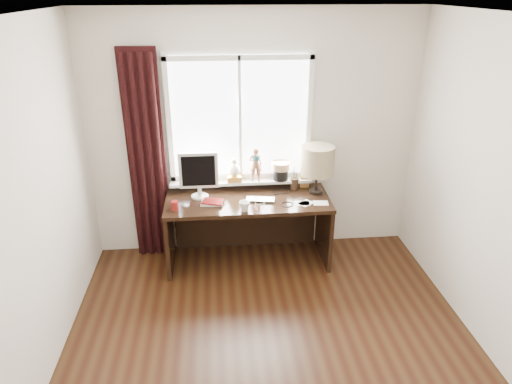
{
  "coord_description": "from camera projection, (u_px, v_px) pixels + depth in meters",
  "views": [
    {
      "loc": [
        -0.41,
        -2.63,
        2.77
      ],
      "look_at": [
        -0.05,
        1.25,
        1.0
      ],
      "focal_mm": 32.0,
      "sensor_mm": 36.0,
      "label": 1
    }
  ],
  "objects": [
    {
      "name": "desk",
      "position": [
        247.0,
        216.0,
        4.91
      ],
      "size": [
        1.7,
        0.7,
        0.75
      ],
      "color": "black",
      "rests_on": "floor"
    },
    {
      "name": "ceiling",
      "position": [
        286.0,
        20.0,
        2.49
      ],
      "size": [
        3.5,
        4.0,
        0.0
      ],
      "primitive_type": "cube",
      "color": "white",
      "rests_on": "wall_back"
    },
    {
      "name": "icon_frame",
      "position": [
        305.0,
        182.0,
        4.96
      ],
      "size": [
        0.1,
        0.03,
        0.13
      ],
      "color": "gold",
      "rests_on": "desk"
    },
    {
      "name": "wall_back",
      "position": [
        254.0,
        137.0,
        4.84
      ],
      "size": [
        3.5,
        0.0,
        2.6
      ],
      "primitive_type": "cube",
      "rotation": [
        1.57,
        0.0,
        0.0
      ],
      "color": "beige",
      "rests_on": "ground"
    },
    {
      "name": "curtain",
      "position": [
        147.0,
        160.0,
        4.73
      ],
      "size": [
        0.38,
        0.09,
        2.25
      ],
      "color": "black",
      "rests_on": "floor"
    },
    {
      "name": "floor",
      "position": [
        277.0,
        374.0,
        3.56
      ],
      "size": [
        3.5,
        4.0,
        0.0
      ],
      "primitive_type": "cube",
      "color": "#321E0E",
      "rests_on": "ground"
    },
    {
      "name": "monitor",
      "position": [
        199.0,
        172.0,
        4.65
      ],
      "size": [
        0.4,
        0.18,
        0.49
      ],
      "color": "beige",
      "rests_on": "desk"
    },
    {
      "name": "mug",
      "position": [
        245.0,
        206.0,
        4.45
      ],
      "size": [
        0.13,
        0.13,
        0.11
      ],
      "primitive_type": "imported",
      "rotation": [
        0.0,
        0.0,
        0.37
      ],
      "color": "white",
      "rests_on": "desk"
    },
    {
      "name": "loose_papers",
      "position": [
        310.0,
        203.0,
        4.63
      ],
      "size": [
        0.35,
        0.18,
        0.0
      ],
      "color": "white",
      "rests_on": "desk"
    },
    {
      "name": "laptop",
      "position": [
        261.0,
        200.0,
        4.68
      ],
      "size": [
        0.32,
        0.24,
        0.02
      ],
      "primitive_type": "imported",
      "rotation": [
        0.0,
        0.0,
        -0.17
      ],
      "color": "silver",
      "rests_on": "desk"
    },
    {
      "name": "window",
      "position": [
        242.0,
        138.0,
        4.77
      ],
      "size": [
        1.52,
        0.22,
        1.4
      ],
      "color": "white",
      "rests_on": "ground"
    },
    {
      "name": "notebook_stack",
      "position": [
        212.0,
        202.0,
        4.62
      ],
      "size": [
        0.25,
        0.2,
        0.03
      ],
      "color": "beige",
      "rests_on": "desk"
    },
    {
      "name": "desk_cables",
      "position": [
        283.0,
        197.0,
        4.76
      ],
      "size": [
        0.21,
        0.45,
        0.01
      ],
      "color": "black",
      "rests_on": "desk"
    },
    {
      "name": "wall_left",
      "position": [
        7.0,
        241.0,
        2.88
      ],
      "size": [
        0.0,
        4.0,
        2.6
      ],
      "primitive_type": "cube",
      "rotation": [
        1.57,
        0.0,
        1.57
      ],
      "color": "beige",
      "rests_on": "ground"
    },
    {
      "name": "brush_holder",
      "position": [
        295.0,
        183.0,
        4.94
      ],
      "size": [
        0.09,
        0.09,
        0.25
      ],
      "color": "black",
      "rests_on": "desk"
    },
    {
      "name": "table_lamp",
      "position": [
        317.0,
        161.0,
        4.72
      ],
      "size": [
        0.35,
        0.35,
        0.52
      ],
      "color": "black",
      "rests_on": "desk"
    },
    {
      "name": "red_cup",
      "position": [
        175.0,
        205.0,
        4.48
      ],
      "size": [
        0.07,
        0.07,
        0.09
      ],
      "primitive_type": "cylinder",
      "color": "maroon",
      "rests_on": "desk"
    }
  ]
}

